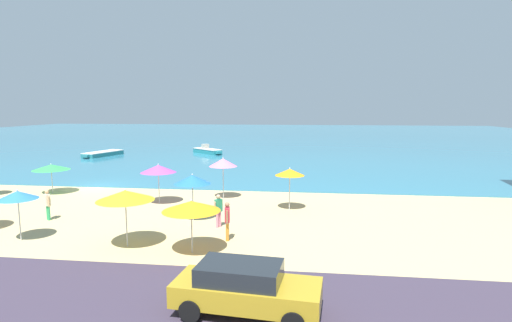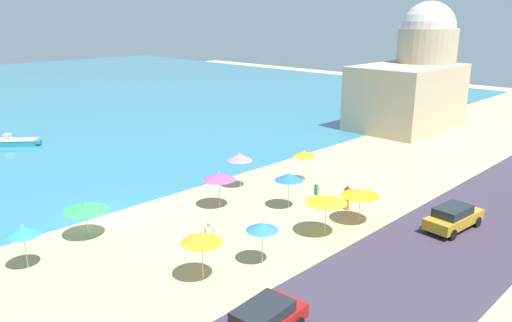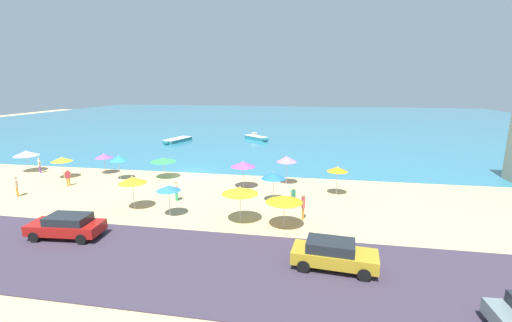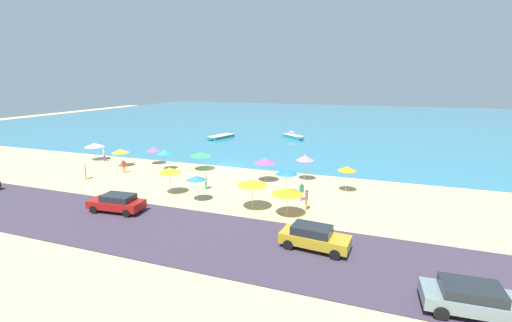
{
  "view_description": "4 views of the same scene",
  "coord_description": "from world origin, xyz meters",
  "px_view_note": "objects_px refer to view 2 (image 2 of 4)",
  "views": [
    {
      "loc": [
        15.55,
        -27.97,
        6.01
      ],
      "look_at": [
        11.88,
        2.04,
        1.94
      ],
      "focal_mm": 28.0,
      "sensor_mm": 36.0,
      "label": 1
    },
    {
      "loc": [
        -14.26,
        -28.17,
        12.59
      ],
      "look_at": [
        11.79,
        -2.57,
        1.79
      ],
      "focal_mm": 35.0,
      "sensor_mm": 36.0,
      "label": 2
    },
    {
      "loc": [
        12.8,
        -33.39,
        9.24
      ],
      "look_at": [
        6.89,
        0.2,
        1.51
      ],
      "focal_mm": 24.0,
      "sensor_mm": 36.0,
      "label": 3
    },
    {
      "loc": [
        17.07,
        -36.67,
        10.3
      ],
      "look_at": [
        4.34,
        -1.02,
        1.27
      ],
      "focal_mm": 24.0,
      "sensor_mm": 36.0,
      "label": 4
    }
  ],
  "objects_px": {
    "beach_umbrella_0": "(262,227)",
    "bather_2": "(347,196)",
    "beach_umbrella_9": "(86,208)",
    "harbor_fortress": "(415,80)",
    "beach_umbrella_3": "(289,177)",
    "beach_umbrella_10": "(304,154)",
    "beach_umbrella_6": "(326,199)",
    "beach_umbrella_7": "(202,238)",
    "beach_umbrella_2": "(23,230)",
    "bather_1": "(209,234)",
    "skiff_nearshore": "(13,142)",
    "beach_umbrella_12": "(240,157)",
    "parked_car_3": "(453,217)",
    "beach_umbrella_8": "(360,192)",
    "beach_umbrella_11": "(219,176)",
    "bather_5": "(316,193)"
  },
  "relations": [
    {
      "from": "beach_umbrella_7",
      "to": "harbor_fortress",
      "type": "height_order",
      "value": "harbor_fortress"
    },
    {
      "from": "beach_umbrella_6",
      "to": "beach_umbrella_11",
      "type": "height_order",
      "value": "beach_umbrella_6"
    },
    {
      "from": "beach_umbrella_10",
      "to": "skiff_nearshore",
      "type": "bearing_deg",
      "value": 113.14
    },
    {
      "from": "beach_umbrella_9",
      "to": "harbor_fortress",
      "type": "distance_m",
      "value": 41.84
    },
    {
      "from": "bather_2",
      "to": "beach_umbrella_2",
      "type": "bearing_deg",
      "value": 158.63
    },
    {
      "from": "harbor_fortress",
      "to": "beach_umbrella_7",
      "type": "bearing_deg",
      "value": -165.94
    },
    {
      "from": "beach_umbrella_12",
      "to": "skiff_nearshore",
      "type": "relative_size",
      "value": 0.61
    },
    {
      "from": "skiff_nearshore",
      "to": "beach_umbrella_9",
      "type": "bearing_deg",
      "value": -101.4
    },
    {
      "from": "beach_umbrella_8",
      "to": "bather_2",
      "type": "height_order",
      "value": "beach_umbrella_8"
    },
    {
      "from": "beach_umbrella_3",
      "to": "bather_1",
      "type": "bearing_deg",
      "value": -173.2
    },
    {
      "from": "beach_umbrella_12",
      "to": "beach_umbrella_7",
      "type": "bearing_deg",
      "value": -141.44
    },
    {
      "from": "beach_umbrella_2",
      "to": "bather_2",
      "type": "relative_size",
      "value": 1.38
    },
    {
      "from": "bather_1",
      "to": "parked_car_3",
      "type": "distance_m",
      "value": 14.7
    },
    {
      "from": "beach_umbrella_6",
      "to": "beach_umbrella_9",
      "type": "relative_size",
      "value": 1.03
    },
    {
      "from": "beach_umbrella_0",
      "to": "beach_umbrella_12",
      "type": "bearing_deg",
      "value": 51.73
    },
    {
      "from": "bather_5",
      "to": "beach_umbrella_8",
      "type": "bearing_deg",
      "value": -95.21
    },
    {
      "from": "beach_umbrella_0",
      "to": "beach_umbrella_3",
      "type": "height_order",
      "value": "beach_umbrella_3"
    },
    {
      "from": "harbor_fortress",
      "to": "parked_car_3",
      "type": "bearing_deg",
      "value": -147.73
    },
    {
      "from": "beach_umbrella_7",
      "to": "bather_2",
      "type": "relative_size",
      "value": 1.45
    },
    {
      "from": "beach_umbrella_2",
      "to": "bather_1",
      "type": "relative_size",
      "value": 1.48
    },
    {
      "from": "beach_umbrella_2",
      "to": "beach_umbrella_10",
      "type": "relative_size",
      "value": 0.97
    },
    {
      "from": "beach_umbrella_8",
      "to": "bather_2",
      "type": "relative_size",
      "value": 1.35
    },
    {
      "from": "beach_umbrella_12",
      "to": "harbor_fortress",
      "type": "bearing_deg",
      "value": 2.95
    },
    {
      "from": "beach_umbrella_10",
      "to": "beach_umbrella_12",
      "type": "height_order",
      "value": "beach_umbrella_12"
    },
    {
      "from": "beach_umbrella_0",
      "to": "beach_umbrella_9",
      "type": "xyz_separation_m",
      "value": [
        -4.81,
        9.51,
        -0.24
      ]
    },
    {
      "from": "beach_umbrella_6",
      "to": "bather_1",
      "type": "bearing_deg",
      "value": 150.41
    },
    {
      "from": "beach_umbrella_10",
      "to": "harbor_fortress",
      "type": "distance_m",
      "value": 25.43
    },
    {
      "from": "beach_umbrella_0",
      "to": "bather_2",
      "type": "xyz_separation_m",
      "value": [
        9.35,
        1.12,
        -1.09
      ]
    },
    {
      "from": "beach_umbrella_9",
      "to": "skiff_nearshore",
      "type": "height_order",
      "value": "beach_umbrella_9"
    },
    {
      "from": "bather_1",
      "to": "skiff_nearshore",
      "type": "bearing_deg",
      "value": 88.07
    },
    {
      "from": "beach_umbrella_10",
      "to": "bather_1",
      "type": "height_order",
      "value": "beach_umbrella_10"
    },
    {
      "from": "beach_umbrella_7",
      "to": "skiff_nearshore",
      "type": "bearing_deg",
      "value": 84.11
    },
    {
      "from": "beach_umbrella_3",
      "to": "parked_car_3",
      "type": "relative_size",
      "value": 0.58
    },
    {
      "from": "beach_umbrella_6",
      "to": "skiff_nearshore",
      "type": "xyz_separation_m",
      "value": [
        -4.97,
        34.59,
        -1.86
      ]
    },
    {
      "from": "beach_umbrella_10",
      "to": "bather_2",
      "type": "relative_size",
      "value": 1.42
    },
    {
      "from": "beach_umbrella_6",
      "to": "beach_umbrella_7",
      "type": "relative_size",
      "value": 0.99
    },
    {
      "from": "harbor_fortress",
      "to": "beach_umbrella_3",
      "type": "bearing_deg",
      "value": -167.21
    },
    {
      "from": "beach_umbrella_0",
      "to": "beach_umbrella_8",
      "type": "distance_m",
      "value": 8.21
    },
    {
      "from": "beach_umbrella_0",
      "to": "beach_umbrella_8",
      "type": "bearing_deg",
      "value": -3.95
    },
    {
      "from": "beach_umbrella_0",
      "to": "skiff_nearshore",
      "type": "bearing_deg",
      "value": 89.66
    },
    {
      "from": "harbor_fortress",
      "to": "beach_umbrella_0",
      "type": "bearing_deg",
      "value": -163.45
    },
    {
      "from": "beach_umbrella_2",
      "to": "beach_umbrella_10",
      "type": "bearing_deg",
      "value": -3.55
    },
    {
      "from": "beach_umbrella_11",
      "to": "parked_car_3",
      "type": "relative_size",
      "value": 0.58
    },
    {
      "from": "beach_umbrella_9",
      "to": "beach_umbrella_10",
      "type": "bearing_deg",
      "value": -8.68
    },
    {
      "from": "beach_umbrella_2",
      "to": "beach_umbrella_12",
      "type": "relative_size",
      "value": 0.89
    },
    {
      "from": "beach_umbrella_2",
      "to": "skiff_nearshore",
      "type": "height_order",
      "value": "beach_umbrella_2"
    },
    {
      "from": "beach_umbrella_6",
      "to": "beach_umbrella_10",
      "type": "distance_m",
      "value": 9.83
    },
    {
      "from": "beach_umbrella_7",
      "to": "beach_umbrella_10",
      "type": "bearing_deg",
      "value": 21.69
    },
    {
      "from": "beach_umbrella_3",
      "to": "bather_2",
      "type": "relative_size",
      "value": 1.42
    },
    {
      "from": "beach_umbrella_8",
      "to": "beach_umbrella_11",
      "type": "bearing_deg",
      "value": 118.78
    }
  ]
}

